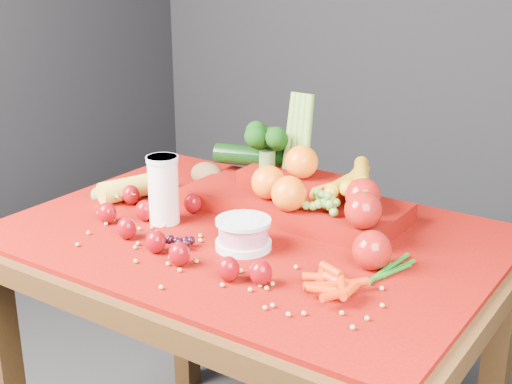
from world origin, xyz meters
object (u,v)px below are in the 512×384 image
Objects in this scene: produce_mound at (302,190)px; milk_glass at (163,187)px; table at (251,276)px; yogurt_bowl at (243,233)px.

milk_glass is at bearing -137.92° from produce_mound.
produce_mound is at bearing 42.08° from milk_glass.
milk_glass is at bearing -162.76° from table.
milk_glass is 0.32m from produce_mound.
yogurt_bowl is at bearing -4.55° from milk_glass.
yogurt_bowl reaches higher than table.
table is at bearing 114.15° from yogurt_bowl.
milk_glass is (-0.20, -0.06, 0.19)m from table.
produce_mound is at bearing 88.93° from yogurt_bowl.
table is at bearing -104.69° from produce_mound.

